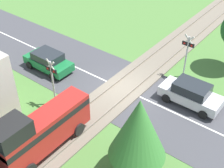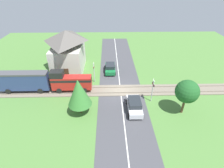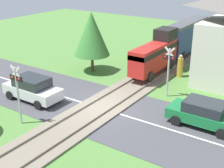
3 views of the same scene
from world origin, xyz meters
TOP-DOWN VIEW (x-y plane):
  - ground_plane at (0.00, 0.00)m, footprint 60.00×60.00m
  - road_surface at (0.00, 0.00)m, footprint 48.00×6.40m
  - track_bed at (0.00, 0.00)m, footprint 2.80×48.00m
  - car_near_crossing at (-4.36, -1.44)m, footprint 4.01×1.82m
  - car_far_side at (5.93, 1.44)m, footprint 3.86×1.85m
  - crossing_signal_west_approach at (-2.58, -3.98)m, footprint 0.90×0.18m
  - crossing_signal_east_approach at (2.58, 3.98)m, footprint 0.90×0.18m
  - pedestrian_by_station at (1.82, 7.99)m, footprint 0.44×0.44m
  - tree_roadside_hedge at (-4.63, 5.25)m, footprint 2.86×2.86m

SIDE VIEW (x-z plane):
  - ground_plane at x=0.00m, z-range 0.00..0.00m
  - road_surface at x=0.00m, z-range 0.00..0.02m
  - track_bed at x=0.00m, z-range -0.05..0.19m
  - car_far_side at x=5.93m, z-range 0.03..1.49m
  - pedestrian_by_station at x=1.82m, z-range -0.08..1.71m
  - car_near_crossing at x=-4.36m, z-range 0.03..1.61m
  - crossing_signal_west_approach at x=-2.58m, z-range 0.46..3.87m
  - crossing_signal_east_approach at x=2.58m, z-range 0.46..3.87m
  - tree_roadside_hedge at x=-4.63m, z-range 0.68..5.48m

